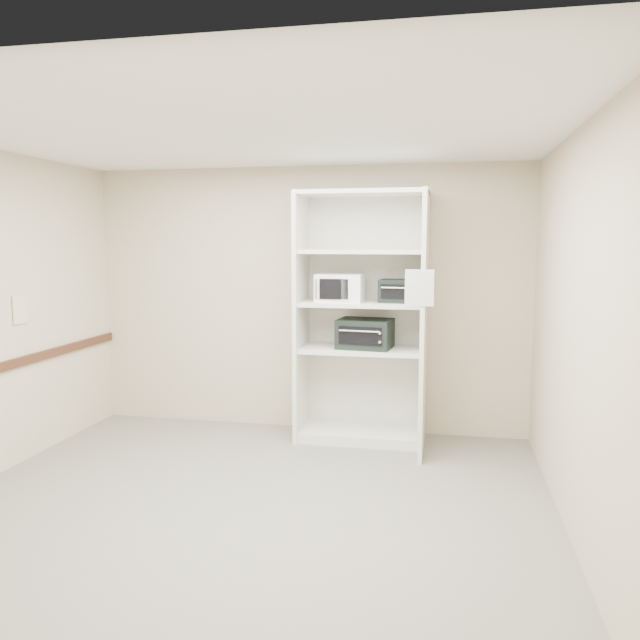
% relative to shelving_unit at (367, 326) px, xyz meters
% --- Properties ---
extents(floor, '(4.50, 4.00, 0.01)m').
position_rel_shelving_unit_xyz_m(floor, '(-0.67, -1.70, -1.13)').
color(floor, slate).
rests_on(floor, ground).
extents(ceiling, '(4.50, 4.00, 0.01)m').
position_rel_shelving_unit_xyz_m(ceiling, '(-0.67, -1.70, 1.57)').
color(ceiling, white).
extents(wall_back, '(4.50, 0.02, 2.70)m').
position_rel_shelving_unit_xyz_m(wall_back, '(-0.67, 0.30, 0.22)').
color(wall_back, '#C4B59B').
rests_on(wall_back, ground).
extents(wall_front, '(4.50, 0.02, 2.70)m').
position_rel_shelving_unit_xyz_m(wall_front, '(-0.67, -3.70, 0.22)').
color(wall_front, '#C4B59B').
rests_on(wall_front, ground).
extents(wall_right, '(0.02, 4.00, 2.70)m').
position_rel_shelving_unit_xyz_m(wall_right, '(1.58, -1.70, 0.22)').
color(wall_right, '#C4B59B').
rests_on(wall_right, ground).
extents(shelving_unit, '(1.24, 0.92, 2.42)m').
position_rel_shelving_unit_xyz_m(shelving_unit, '(0.00, 0.00, 0.00)').
color(shelving_unit, beige).
rests_on(shelving_unit, floor).
extents(microwave, '(0.45, 0.35, 0.27)m').
position_rel_shelving_unit_xyz_m(microwave, '(-0.25, -0.06, 0.37)').
color(microwave, white).
rests_on(microwave, shelving_unit).
extents(toaster_oven_upper, '(0.41, 0.32, 0.22)m').
position_rel_shelving_unit_xyz_m(toaster_oven_upper, '(0.32, -0.01, 0.35)').
color(toaster_oven_upper, black).
rests_on(toaster_oven_upper, shelving_unit).
extents(toaster_oven_lower, '(0.55, 0.44, 0.28)m').
position_rel_shelving_unit_xyz_m(toaster_oven_lower, '(-0.01, -0.02, -0.07)').
color(toaster_oven_lower, black).
rests_on(toaster_oven_lower, shelving_unit).
extents(paper_sign, '(0.24, 0.02, 0.30)m').
position_rel_shelving_unit_xyz_m(paper_sign, '(0.52, -0.63, 0.42)').
color(paper_sign, white).
rests_on(paper_sign, shelving_unit).
extents(wall_poster, '(0.01, 0.18, 0.25)m').
position_rel_shelving_unit_xyz_m(wall_poster, '(-2.90, -1.17, 0.22)').
color(wall_poster, silver).
rests_on(wall_poster, wall_left).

